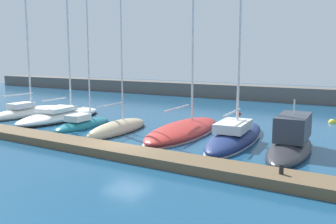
{
  "coord_description": "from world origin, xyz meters",
  "views": [
    {
      "loc": [
        13.48,
        -16.99,
        5.56
      ],
      "look_at": [
        0.68,
        3.67,
        1.93
      ],
      "focal_mm": 39.11,
      "sensor_mm": 36.0,
      "label": 1
    }
  ],
  "objects_px": {
    "sailboat_ivory_nearest": "(27,112)",
    "sailboat_white_second": "(60,115)",
    "sailboat_teal_third": "(83,124)",
    "mooring_buoy_red": "(238,115)",
    "motorboat_charcoal_seventh": "(291,141)",
    "sailboat_sand_fourth": "(118,129)",
    "dock_bollard": "(281,169)",
    "sailboat_navy_sixth": "(235,135)",
    "sailboat_red_fifth": "(184,129)",
    "mooring_buoy_yellow": "(332,123)"
  },
  "relations": [
    {
      "from": "sailboat_white_second",
      "to": "sailboat_red_fifth",
      "type": "relative_size",
      "value": 0.85
    },
    {
      "from": "sailboat_white_second",
      "to": "sailboat_sand_fourth",
      "type": "height_order",
      "value": "sailboat_white_second"
    },
    {
      "from": "sailboat_ivory_nearest",
      "to": "sailboat_sand_fourth",
      "type": "height_order",
      "value": "sailboat_ivory_nearest"
    },
    {
      "from": "dock_bollard",
      "to": "sailboat_ivory_nearest",
      "type": "bearing_deg",
      "value": 165.59
    },
    {
      "from": "motorboat_charcoal_seventh",
      "to": "mooring_buoy_yellow",
      "type": "height_order",
      "value": "motorboat_charcoal_seventh"
    },
    {
      "from": "sailboat_ivory_nearest",
      "to": "dock_bollard",
      "type": "relative_size",
      "value": 34.0
    },
    {
      "from": "sailboat_ivory_nearest",
      "to": "sailboat_white_second",
      "type": "relative_size",
      "value": 0.97
    },
    {
      "from": "sailboat_sand_fourth",
      "to": "sailboat_red_fifth",
      "type": "xyz_separation_m",
      "value": [
        4.41,
        2.18,
        0.07
      ]
    },
    {
      "from": "sailboat_red_fifth",
      "to": "mooring_buoy_yellow",
      "type": "xyz_separation_m",
      "value": [
        8.64,
        10.67,
        -0.35
      ]
    },
    {
      "from": "mooring_buoy_yellow",
      "to": "dock_bollard",
      "type": "relative_size",
      "value": 1.46
    },
    {
      "from": "sailboat_ivory_nearest",
      "to": "sailboat_teal_third",
      "type": "height_order",
      "value": "sailboat_ivory_nearest"
    },
    {
      "from": "sailboat_red_fifth",
      "to": "sailboat_sand_fourth",
      "type": "bearing_deg",
      "value": 111.43
    },
    {
      "from": "sailboat_navy_sixth",
      "to": "sailboat_white_second",
      "type": "bearing_deg",
      "value": 84.51
    },
    {
      "from": "sailboat_teal_third",
      "to": "mooring_buoy_red",
      "type": "height_order",
      "value": "sailboat_teal_third"
    },
    {
      "from": "mooring_buoy_red",
      "to": "motorboat_charcoal_seventh",
      "type": "bearing_deg",
      "value": -56.37
    },
    {
      "from": "sailboat_white_second",
      "to": "mooring_buoy_red",
      "type": "relative_size",
      "value": 25.94
    },
    {
      "from": "sailboat_red_fifth",
      "to": "motorboat_charcoal_seventh",
      "type": "distance_m",
      "value": 8.06
    },
    {
      "from": "dock_bollard",
      "to": "sailboat_sand_fourth",
      "type": "bearing_deg",
      "value": 159.21
    },
    {
      "from": "sailboat_white_second",
      "to": "motorboat_charcoal_seventh",
      "type": "xyz_separation_m",
      "value": [
        20.52,
        -0.69,
        0.26
      ]
    },
    {
      "from": "motorboat_charcoal_seventh",
      "to": "mooring_buoy_red",
      "type": "relative_size",
      "value": 13.34
    },
    {
      "from": "sailboat_red_fifth",
      "to": "dock_bollard",
      "type": "xyz_separation_m",
      "value": [
        9.0,
        -7.27,
        0.36
      ]
    },
    {
      "from": "sailboat_sand_fourth",
      "to": "mooring_buoy_red",
      "type": "xyz_separation_m",
      "value": [
        4.53,
        12.83,
        -0.28
      ]
    },
    {
      "from": "sailboat_teal_third",
      "to": "mooring_buoy_yellow",
      "type": "xyz_separation_m",
      "value": [
        17.07,
        12.46,
        -0.23
      ]
    },
    {
      "from": "sailboat_sand_fourth",
      "to": "sailboat_navy_sixth",
      "type": "relative_size",
      "value": 0.66
    },
    {
      "from": "sailboat_ivory_nearest",
      "to": "dock_bollard",
      "type": "height_order",
      "value": "sailboat_ivory_nearest"
    },
    {
      "from": "sailboat_red_fifth",
      "to": "mooring_buoy_yellow",
      "type": "height_order",
      "value": "sailboat_red_fifth"
    },
    {
      "from": "sailboat_navy_sixth",
      "to": "sailboat_red_fifth",
      "type": "bearing_deg",
      "value": 79.83
    },
    {
      "from": "sailboat_red_fifth",
      "to": "sailboat_navy_sixth",
      "type": "relative_size",
      "value": 0.95
    },
    {
      "from": "sailboat_sand_fourth",
      "to": "motorboat_charcoal_seventh",
      "type": "bearing_deg",
      "value": -89.42
    },
    {
      "from": "sailboat_sand_fourth",
      "to": "motorboat_charcoal_seventh",
      "type": "distance_m",
      "value": 12.43
    },
    {
      "from": "sailboat_navy_sixth",
      "to": "motorboat_charcoal_seventh",
      "type": "height_order",
      "value": "sailboat_navy_sixth"
    },
    {
      "from": "sailboat_ivory_nearest",
      "to": "dock_bollard",
      "type": "xyz_separation_m",
      "value": [
        25.99,
        -6.68,
        0.34
      ]
    },
    {
      "from": "sailboat_teal_third",
      "to": "sailboat_sand_fourth",
      "type": "height_order",
      "value": "sailboat_teal_third"
    },
    {
      "from": "sailboat_white_second",
      "to": "motorboat_charcoal_seventh",
      "type": "bearing_deg",
      "value": -98.26
    },
    {
      "from": "sailboat_ivory_nearest",
      "to": "sailboat_red_fifth",
      "type": "distance_m",
      "value": 17.0
    },
    {
      "from": "motorboat_charcoal_seventh",
      "to": "mooring_buoy_yellow",
      "type": "xyz_separation_m",
      "value": [
        0.67,
        11.81,
        -0.64
      ]
    },
    {
      "from": "motorboat_charcoal_seventh",
      "to": "mooring_buoy_red",
      "type": "distance_m",
      "value": 14.18
    },
    {
      "from": "motorboat_charcoal_seventh",
      "to": "sailboat_red_fifth",
      "type": "bearing_deg",
      "value": 77.44
    },
    {
      "from": "sailboat_ivory_nearest",
      "to": "motorboat_charcoal_seventh",
      "type": "distance_m",
      "value": 24.97
    },
    {
      "from": "motorboat_charcoal_seventh",
      "to": "dock_bollard",
      "type": "height_order",
      "value": "motorboat_charcoal_seventh"
    },
    {
      "from": "motorboat_charcoal_seventh",
      "to": "mooring_buoy_red",
      "type": "height_order",
      "value": "motorboat_charcoal_seventh"
    },
    {
      "from": "sailboat_navy_sixth",
      "to": "motorboat_charcoal_seventh",
      "type": "distance_m",
      "value": 3.93
    },
    {
      "from": "sailboat_ivory_nearest",
      "to": "mooring_buoy_red",
      "type": "height_order",
      "value": "sailboat_ivory_nearest"
    },
    {
      "from": "sailboat_sand_fourth",
      "to": "dock_bollard",
      "type": "relative_size",
      "value": 28.63
    },
    {
      "from": "sailboat_ivory_nearest",
      "to": "sailboat_red_fifth",
      "type": "relative_size",
      "value": 0.82
    },
    {
      "from": "sailboat_ivory_nearest",
      "to": "sailboat_navy_sixth",
      "type": "distance_m",
      "value": 21.14
    },
    {
      "from": "mooring_buoy_red",
      "to": "sailboat_ivory_nearest",
      "type": "bearing_deg",
      "value": -146.7
    },
    {
      "from": "sailboat_white_second",
      "to": "sailboat_red_fifth",
      "type": "height_order",
      "value": "sailboat_red_fifth"
    },
    {
      "from": "motorboat_charcoal_seventh",
      "to": "mooring_buoy_yellow",
      "type": "relative_size",
      "value": 12.32
    },
    {
      "from": "motorboat_charcoal_seventh",
      "to": "dock_bollard",
      "type": "distance_m",
      "value": 6.21
    }
  ]
}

